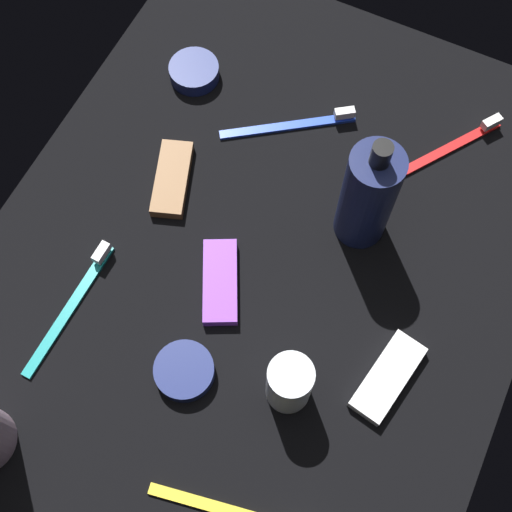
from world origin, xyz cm
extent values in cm
cube|color=black|center=(0.00, 0.00, -0.60)|extent=(84.00, 64.00, 1.20)
cylinder|color=#161E48|center=(-10.30, 9.07, 7.74)|extent=(6.21, 6.21, 15.48)
cylinder|color=black|center=(-10.30, 9.07, 16.88)|extent=(2.20, 2.20, 2.80)
cylinder|color=silver|center=(12.17, 9.84, 4.29)|extent=(4.94, 4.94, 8.59)
cube|color=blue|center=(-19.49, -4.85, 0.45)|extent=(11.30, 15.44, 0.90)
cube|color=white|center=(-23.79, 1.30, 1.50)|extent=(2.39, 2.76, 1.20)
cube|color=teal|center=(14.58, -17.22, 0.45)|extent=(18.02, 1.62, 0.90)
cube|color=white|center=(7.09, -17.05, 1.50)|extent=(2.62, 1.16, 1.20)
cube|color=red|center=(-24.61, 14.72, 0.45)|extent=(15.49, 11.22, 0.90)
cube|color=white|center=(-30.78, 18.98, 1.50)|extent=(2.76, 2.38, 1.20)
cube|color=yellow|center=(26.19, 9.80, 0.45)|extent=(4.59, 17.90, 0.90)
cube|color=brown|center=(-5.74, -14.53, 0.75)|extent=(11.14, 7.28, 1.50)
cube|color=purple|center=(3.98, -2.78, 0.75)|extent=(11.08, 8.27, 1.50)
cube|color=white|center=(5.95, 19.27, 0.75)|extent=(10.94, 5.78, 1.50)
cylinder|color=navy|center=(15.29, -1.51, 0.92)|extent=(6.80, 6.80, 1.85)
cylinder|color=navy|center=(-21.37, -19.62, 1.03)|extent=(6.73, 6.73, 2.06)
camera|label=1|loc=(28.15, 13.65, 77.41)|focal=48.66mm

